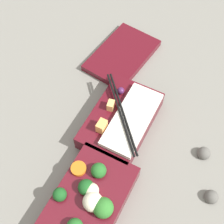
% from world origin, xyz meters
% --- Properties ---
extents(ground_plane, '(3.00, 3.00, 0.00)m').
position_xyz_m(ground_plane, '(0.00, 0.00, 0.00)').
color(ground_plane, slate).
extents(bento_tray_vegetable, '(0.20, 0.13, 0.07)m').
position_xyz_m(bento_tray_vegetable, '(-0.10, 0.00, 0.03)').
color(bento_tray_vegetable, '#510F19').
rests_on(bento_tray_vegetable, ground_plane).
extents(bento_tray_rice, '(0.20, 0.16, 0.07)m').
position_xyz_m(bento_tray_rice, '(0.10, 0.02, 0.03)').
color(bento_tray_rice, '#510F19').
rests_on(bento_tray_rice, ground_plane).
extents(bento_lid, '(0.22, 0.15, 0.02)m').
position_xyz_m(bento_lid, '(0.29, 0.12, 0.01)').
color(bento_lid, '#510F19').
rests_on(bento_lid, ground_plane).
extents(pebble_0, '(0.03, 0.03, 0.03)m').
position_xyz_m(pebble_0, '(0.03, -0.22, 0.01)').
color(pebble_0, '#595651').
rests_on(pebble_0, ground_plane).
extents(pebble_1, '(0.03, 0.03, 0.03)m').
position_xyz_m(pebble_1, '(0.12, -0.17, 0.01)').
color(pebble_1, '#595651').
rests_on(pebble_1, ground_plane).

